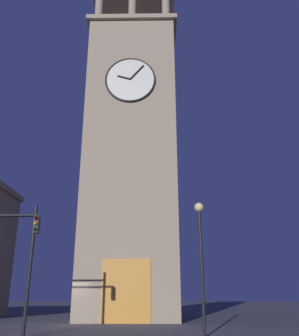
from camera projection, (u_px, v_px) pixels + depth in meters
name	position (u px, v px, depth m)	size (l,w,h in m)	color
ground_plane	(66.00, 324.00, 22.69)	(200.00, 200.00, 0.00)	#4C4C51
clocktower	(132.00, 159.00, 30.50)	(7.69, 7.74, 30.43)	gray
traffic_signal_near	(10.00, 248.00, 16.61)	(3.24, 0.41, 5.70)	black
street_lamp	(201.00, 242.00, 16.83)	(0.44, 0.44, 5.88)	black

